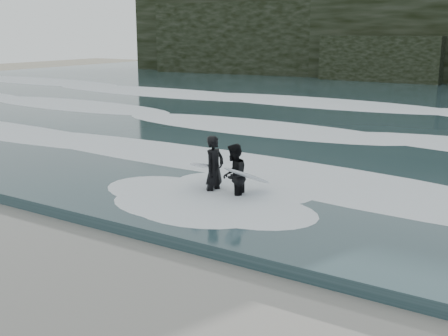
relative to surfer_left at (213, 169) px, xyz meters
The scene contains 7 objects.
ground 6.51m from the surfer_left, 77.80° to the right, with size 120.00×120.00×0.00m, color #736A53.
sea 22.76m from the surfer_left, 86.57° to the left, with size 90.00×52.00×0.30m, color #263C41.
foam_near 3.07m from the surfer_left, 63.26° to the left, with size 60.00×3.20×0.20m, color white.
foam_mid 9.81m from the surfer_left, 82.01° to the left, with size 60.00×4.00×0.24m, color white.
foam_far 18.76m from the surfer_left, 85.84° to the left, with size 60.00×4.80×0.30m, color white.
surfer_left is the anchor object (origin of this frame).
surfer_right 0.79m from the surfer_left, ahead, with size 1.23×1.84×1.69m.
Camera 1 is at (6.79, -5.76, 4.55)m, focal length 45.00 mm.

